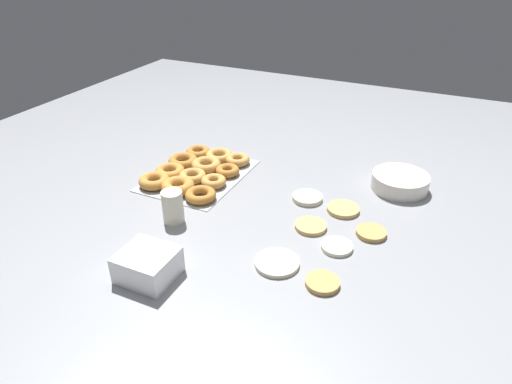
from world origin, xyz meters
The scene contains 12 objects.
ground_plane centered at (0.00, 0.00, 0.00)m, with size 3.00×3.00×0.00m, color gray.
pancake_0 centered at (-0.15, 0.13, 0.01)m, with size 0.10×0.10×0.01m, color tan.
pancake_1 centered at (0.20, 0.18, 0.01)m, with size 0.09×0.09×0.01m, color tan.
pancake_2 centered at (-0.02, 0.07, 0.01)m, with size 0.09×0.09×0.01m, color tan.
pancake_3 centered at (0.04, 0.17, 0.01)m, with size 0.09×0.09×0.01m, color silver.
pancake_4 centered at (0.18, 0.04, 0.01)m, with size 0.12×0.12×0.01m, color beige.
pancake_5 centered at (-0.17, 0.01, 0.01)m, with size 0.10×0.10×0.02m, color beige.
pancake_6 centered at (-0.06, 0.24, 0.01)m, with size 0.09×0.09×0.01m, color tan.
donut_tray centered at (-0.15, -0.41, 0.02)m, with size 0.39×0.30×0.04m.
batter_bowl centered at (-0.37, 0.26, 0.03)m, with size 0.19×0.19×0.05m.
container_stack centered at (0.36, -0.23, 0.04)m, with size 0.12×0.13×0.07m.
paper_cup centered at (0.12, -0.31, 0.05)m, with size 0.06×0.06×0.10m.
Camera 1 is at (1.04, 0.39, 0.76)m, focal length 32.00 mm.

